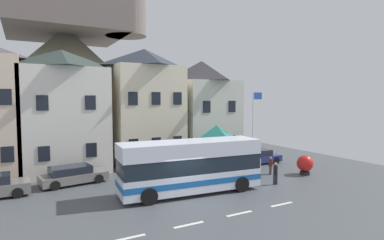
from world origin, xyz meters
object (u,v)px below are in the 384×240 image
parked_car_00 (258,157)px  harbour_buoy (305,164)px  townhouse_03 (202,109)px  pedestrian_01 (271,165)px  bus_shelter (217,135)px  pedestrian_02 (275,173)px  pedestrian_00 (259,166)px  public_bench (187,166)px  townhouse_02 (145,106)px  hilltop_castle (68,78)px  parked_car_03 (209,160)px  transit_bus (191,167)px  flagpole (254,125)px  parked_car_01 (73,175)px  townhouse_01 (63,111)px

parked_car_00 → harbour_buoy: (0.49, -5.04, 0.21)m
townhouse_03 → pedestrian_01: townhouse_03 is taller
bus_shelter → pedestrian_02: 5.52m
bus_shelter → harbour_buoy: size_ratio=2.54×
pedestrian_00 → public_bench: pedestrian_00 is taller
townhouse_02 → public_bench: 7.20m
hilltop_castle → bus_shelter: bearing=-71.8°
parked_car_03 → harbour_buoy: harbour_buoy is taller
pedestrian_00 → transit_bus: bearing=-173.6°
public_bench → flagpole: bearing=-27.8°
hilltop_castle → pedestrian_02: bearing=-71.2°
townhouse_03 → pedestrian_00: size_ratio=5.87×
hilltop_castle → pedestrian_01: size_ratio=23.32×
parked_car_03 → pedestrian_00: size_ratio=2.63×
hilltop_castle → parked_car_00: hilltop_castle is taller
hilltop_castle → pedestrian_01: 30.18m
parked_car_00 → transit_bus: bearing=-151.4°
parked_car_03 → townhouse_03: bearing=62.3°
townhouse_03 → parked_car_01: 15.09m
harbour_buoy → pedestrian_02: bearing=-166.0°
public_bench → townhouse_02: bearing=108.9°
townhouse_02 → pedestrian_00: bearing=-60.3°
townhouse_03 → parked_car_00: bearing=-67.2°
townhouse_03 → parked_car_03: 7.39m
flagpole → harbour_buoy: (2.91, -2.81, -2.99)m
pedestrian_01 → pedestrian_02: 2.97m
townhouse_01 → pedestrian_01: bearing=-32.8°
hilltop_castle → flagpole: (11.08, -25.24, -4.91)m
parked_car_00 → pedestrian_01: (-1.84, -3.67, 0.14)m
flagpole → bus_shelter: bearing=165.0°
townhouse_01 → pedestrian_02: (12.47, -11.56, -4.14)m
flagpole → parked_car_01: bearing=167.1°
townhouse_02 → parked_car_01: 9.56m
harbour_buoy → townhouse_02: bearing=132.3°
pedestrian_02 → flagpole: 5.00m
pedestrian_00 → pedestrian_01: 1.78m
bus_shelter → pedestrian_00: (1.96, -2.80, -2.23)m
townhouse_02 → hilltop_castle: hilltop_castle is taller
flagpole → harbour_buoy: bearing=-44.0°
transit_bus → townhouse_02: bearing=90.7°
parked_car_03 → pedestrian_01: 5.28m
townhouse_03 → harbour_buoy: 12.18m
pedestrian_00 → flagpole: size_ratio=0.26×
parked_car_00 → parked_car_01: size_ratio=0.91×
bus_shelter → parked_car_03: (0.46, 1.95, -2.46)m
townhouse_01 → flagpole: (13.65, -7.73, -1.15)m
pedestrian_01 → harbour_buoy: size_ratio=0.92×
parked_car_01 → public_bench: (8.77, -0.56, -0.17)m
transit_bus → public_bench: (2.44, 5.23, -1.22)m
townhouse_02 → pedestrian_02: 13.42m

